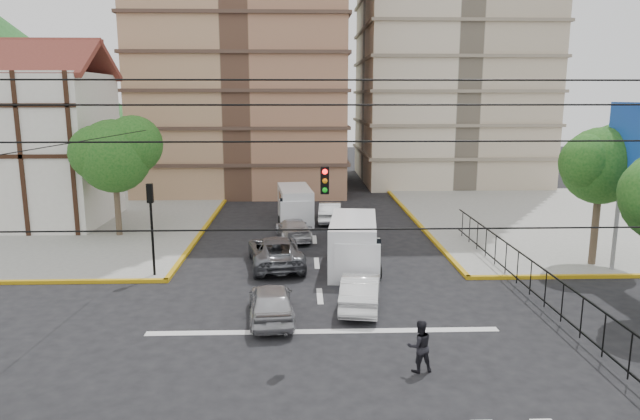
{
  "coord_description": "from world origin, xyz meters",
  "views": [
    {
      "loc": [
        -0.75,
        -18.49,
        8.47
      ],
      "look_at": [
        -0.02,
        4.05,
        4.0
      ],
      "focal_mm": 32.0,
      "sensor_mm": 36.0,
      "label": 1
    }
  ],
  "objects_px": {
    "car_white_front_right": "(361,291)",
    "pedestrian_crosswalk": "(420,346)",
    "car_silver_front_left": "(271,302)",
    "van_left_lane": "(295,205)",
    "van_right_lane": "(354,246)",
    "traffic_light_nw": "(151,214)"
  },
  "relations": [
    {
      "from": "car_white_front_right",
      "to": "pedestrian_crosswalk",
      "type": "bearing_deg",
      "value": 111.42
    },
    {
      "from": "car_silver_front_left",
      "to": "car_white_front_right",
      "type": "distance_m",
      "value": 3.78
    },
    {
      "from": "car_silver_front_left",
      "to": "pedestrian_crosswalk",
      "type": "height_order",
      "value": "pedestrian_crosswalk"
    },
    {
      "from": "car_white_front_right",
      "to": "pedestrian_crosswalk",
      "type": "relative_size",
      "value": 2.55
    },
    {
      "from": "car_silver_front_left",
      "to": "van_left_lane",
      "type": "bearing_deg",
      "value": -97.55
    },
    {
      "from": "van_right_lane",
      "to": "car_white_front_right",
      "type": "bearing_deg",
      "value": -85.57
    },
    {
      "from": "van_left_lane",
      "to": "car_silver_front_left",
      "type": "xyz_separation_m",
      "value": [
        -0.73,
        -17.64,
        -0.43
      ]
    },
    {
      "from": "van_right_lane",
      "to": "van_left_lane",
      "type": "height_order",
      "value": "van_right_lane"
    },
    {
      "from": "traffic_light_nw",
      "to": "van_left_lane",
      "type": "height_order",
      "value": "traffic_light_nw"
    },
    {
      "from": "car_white_front_right",
      "to": "van_left_lane",
      "type": "bearing_deg",
      "value": -71.41
    },
    {
      "from": "car_silver_front_left",
      "to": "car_white_front_right",
      "type": "height_order",
      "value": "car_silver_front_left"
    },
    {
      "from": "car_silver_front_left",
      "to": "pedestrian_crosswalk",
      "type": "xyz_separation_m",
      "value": [
        4.85,
        -4.42,
        0.12
      ]
    },
    {
      "from": "traffic_light_nw",
      "to": "van_right_lane",
      "type": "relative_size",
      "value": 0.75
    },
    {
      "from": "van_left_lane",
      "to": "car_silver_front_left",
      "type": "bearing_deg",
      "value": -98.49
    },
    {
      "from": "car_silver_front_left",
      "to": "pedestrian_crosswalk",
      "type": "relative_size",
      "value": 2.51
    },
    {
      "from": "pedestrian_crosswalk",
      "to": "car_silver_front_left",
      "type": "bearing_deg",
      "value": -53.48
    },
    {
      "from": "van_left_lane",
      "to": "pedestrian_crosswalk",
      "type": "height_order",
      "value": "van_left_lane"
    },
    {
      "from": "car_white_front_right",
      "to": "traffic_light_nw",
      "type": "bearing_deg",
      "value": -15.04
    },
    {
      "from": "traffic_light_nw",
      "to": "car_white_front_right",
      "type": "xyz_separation_m",
      "value": [
        9.43,
        -4.15,
        -2.4
      ]
    },
    {
      "from": "traffic_light_nw",
      "to": "pedestrian_crosswalk",
      "type": "relative_size",
      "value": 2.61
    },
    {
      "from": "van_left_lane",
      "to": "traffic_light_nw",
      "type": "bearing_deg",
      "value": -124.26
    },
    {
      "from": "van_right_lane",
      "to": "car_silver_front_left",
      "type": "height_order",
      "value": "van_right_lane"
    }
  ]
}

